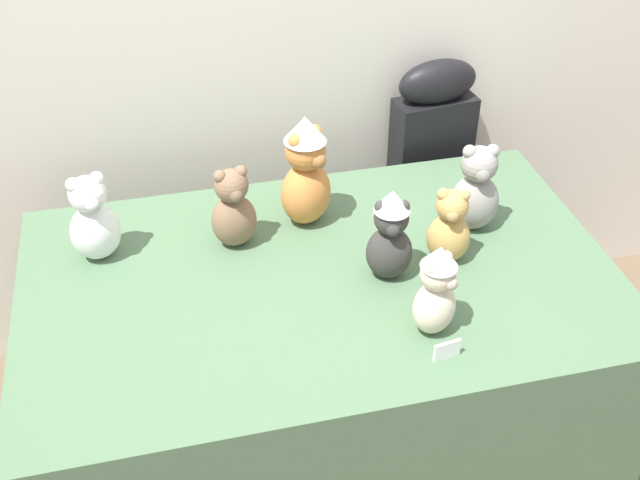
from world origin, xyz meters
name	(u,v)px	position (x,y,z in m)	size (l,w,h in m)	color
display_table	(320,372)	(0.00, 0.25, 0.38)	(1.63, 0.99, 0.77)	#4C6B4C
instrument_case	(426,195)	(0.55, 0.87, 0.54)	(0.29, 0.15, 1.07)	black
teddy_bear_mocha	(233,210)	(-0.20, 0.45, 0.89)	(0.15, 0.13, 0.25)	#7F6047
teddy_bear_ginger	(306,172)	(0.02, 0.51, 0.94)	(0.21, 0.20, 0.35)	#D17F3D
teddy_bear_cream	(436,291)	(0.23, -0.02, 0.90)	(0.15, 0.15, 0.26)	beige
teddy_bear_ash	(476,190)	(0.49, 0.36, 0.90)	(0.16, 0.14, 0.28)	gray
teddy_bear_snow	(93,220)	(-0.58, 0.47, 0.89)	(0.16, 0.15, 0.27)	white
teddy_bear_honey	(450,228)	(0.36, 0.24, 0.88)	(0.15, 0.13, 0.23)	tan
teddy_bear_charcoal	(390,236)	(0.18, 0.21, 0.90)	(0.14, 0.13, 0.28)	#383533
name_card_front_left	(447,350)	(0.23, -0.12, 0.79)	(0.07, 0.01, 0.05)	white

